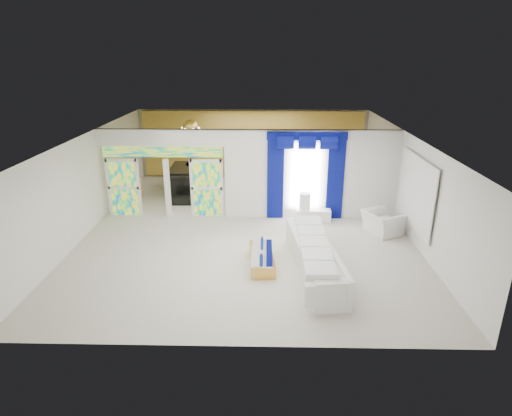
{
  "coord_description": "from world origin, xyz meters",
  "views": [
    {
      "loc": [
        0.56,
        -12.84,
        5.39
      ],
      "look_at": [
        0.3,
        -1.2,
        1.1
      ],
      "focal_mm": 29.99,
      "sensor_mm": 36.0,
      "label": 1
    }
  ],
  "objects_px": {
    "armchair": "(382,222)",
    "grand_piano": "(190,179)",
    "white_sofa": "(314,258)",
    "console_table": "(313,215)",
    "coffee_table": "(262,259)"
  },
  "relations": [
    {
      "from": "coffee_table",
      "to": "console_table",
      "type": "xyz_separation_m",
      "value": [
        1.7,
        3.24,
        0.01
      ]
    },
    {
      "from": "armchair",
      "to": "grand_piano",
      "type": "bearing_deg",
      "value": 32.74
    },
    {
      "from": "white_sofa",
      "to": "armchair",
      "type": "relative_size",
      "value": 3.59
    },
    {
      "from": "white_sofa",
      "to": "console_table",
      "type": "height_order",
      "value": "white_sofa"
    },
    {
      "from": "armchair",
      "to": "coffee_table",
      "type": "bearing_deg",
      "value": 95.38
    },
    {
      "from": "white_sofa",
      "to": "grand_piano",
      "type": "distance_m",
      "value": 7.96
    },
    {
      "from": "white_sofa",
      "to": "grand_piano",
      "type": "xyz_separation_m",
      "value": [
        -4.31,
        6.69,
        0.13
      ]
    },
    {
      "from": "coffee_table",
      "to": "armchair",
      "type": "distance_m",
      "value": 4.37
    },
    {
      "from": "console_table",
      "to": "armchair",
      "type": "distance_m",
      "value": 2.28
    },
    {
      "from": "coffee_table",
      "to": "armchair",
      "type": "relative_size",
      "value": 1.51
    },
    {
      "from": "white_sofa",
      "to": "console_table",
      "type": "relative_size",
      "value": 3.39
    },
    {
      "from": "white_sofa",
      "to": "armchair",
      "type": "distance_m",
      "value": 3.49
    },
    {
      "from": "coffee_table",
      "to": "grand_piano",
      "type": "xyz_separation_m",
      "value": [
        -2.96,
        6.39,
        0.32
      ]
    },
    {
      "from": "coffee_table",
      "to": "console_table",
      "type": "height_order",
      "value": "console_table"
    },
    {
      "from": "armchair",
      "to": "grand_piano",
      "type": "height_order",
      "value": "grand_piano"
    }
  ]
}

